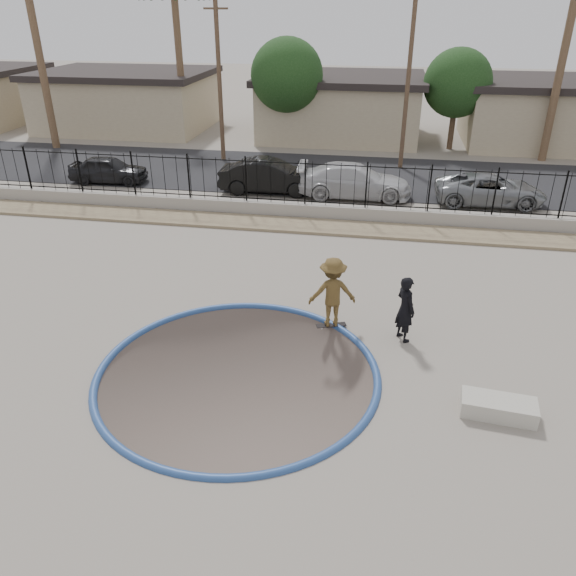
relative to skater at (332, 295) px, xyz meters
The scene contains 25 objects.
ground 10.80m from the skater, 101.07° to the left, with size 120.00×120.00×2.20m, color gray.
bowl_pit 3.45m from the skater, 128.05° to the right, with size 6.84×6.84×1.80m, color #534640, non-canonical shape.
coping_ring 3.45m from the skater, 128.05° to the right, with size 7.04×7.04×0.20m, color navy.
rock_strip 7.92m from the skater, 104.99° to the left, with size 42.00×1.60×0.11m, color #92835F.
retaining_wall 8.96m from the skater, 103.17° to the left, with size 42.00×0.45×0.60m, color gray.
fence 8.95m from the skater, 103.17° to the left, with size 40.00×0.04×1.80m.
street 15.57m from the skater, 97.53° to the left, with size 90.00×8.00×0.04m, color black.
house_west 30.19m from the skater, 124.38° to the left, with size 11.60×8.60×3.90m.
house_center 25.00m from the skater, 94.67° to the left, with size 10.60×8.60×3.90m.
house_east 27.64m from the skater, 64.33° to the left, with size 12.60×8.60×3.90m.
palm_left 27.37m from the skater, 135.97° to the left, with size 2.30×2.30×11.30m.
palm_mid 26.06m from the skater, 118.25° to the left, with size 2.30×2.30×9.30m.
palm_right 23.57m from the skater, 63.97° to the left, with size 2.30×2.30×10.30m.
utility_pole_left 19.52m from the skater, 114.79° to the left, with size 1.70×0.24×9.00m.
utility_pole_mid 17.95m from the skater, 83.56° to the left, with size 1.70×0.24×9.50m.
street_tree_left 22.21m from the skater, 103.24° to the left, with size 4.32×4.32×6.36m.
street_tree_mid 23.12m from the skater, 77.50° to the left, with size 3.96×3.96×5.83m.
skater is the anchor object (origin of this frame).
skateboard 0.94m from the skater, 90.00° to the right, with size 0.87×0.47×0.07m.
videographer 1.99m from the skater, ahead, with size 0.68×0.44×1.85m, color black.
concrete_ledge 5.14m from the skater, 37.59° to the right, with size 1.60×0.70×0.40m, color #B2AD9D.
car_a 17.28m from the skater, 135.93° to the left, with size 1.53×3.80×1.30m, color black.
car_b 12.52m from the skater, 109.48° to the left, with size 1.63×4.68×1.54m, color black.
car_c 11.80m from the skater, 90.92° to the left, with size 2.11×5.19×1.51m, color silver.
car_d 13.17m from the skater, 63.70° to the left, with size 2.20×4.78×1.33m, color gray.
Camera 1 is at (3.17, -11.94, 8.21)m, focal length 35.00 mm.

